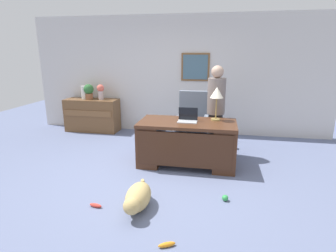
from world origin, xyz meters
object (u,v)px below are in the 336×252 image
object	(u,v)px
desk_lamp	(217,95)
potted_plant	(89,91)
dog_toy_plush	(96,205)
vase_empty	(84,93)
vase_with_flowers	(101,91)
credenza	(92,115)
desk	(187,142)
dog_toy_ball	(225,198)
laptop	(188,118)
dog_toy_bone	(167,245)
dog_lying	(137,198)
person_standing	(216,110)
armchair	(193,123)

from	to	relation	value
desk_lamp	potted_plant	world-z (taller)	desk_lamp
dog_toy_plush	vase_empty	bearing A→B (deg)	118.34
dog_toy_plush	vase_with_flowers	bearing A→B (deg)	112.22
credenza	potted_plant	bearing A→B (deg)	178.40
desk	dog_toy_ball	xyz separation A→B (m)	(0.64, -1.09, -0.37)
vase_empty	desk_lamp	bearing A→B (deg)	-24.76
credenza	vase_empty	xyz separation A→B (m)	(-0.17, 0.00, 0.55)
vase_with_flowers	desk_lamp	bearing A→B (deg)	-28.03
laptop	vase_empty	size ratio (longest dim) A/B	1.01
dog_toy_bone	vase_with_flowers	bearing A→B (deg)	121.76
laptop	vase_empty	bearing A→B (deg)	148.76
credenza	vase_with_flowers	bearing A→B (deg)	0.31
dog_lying	dog_toy_plush	xyz separation A→B (m)	(-0.53, -0.06, -0.13)
credenza	dog_lying	bearing A→B (deg)	-56.41
laptop	dog_toy_bone	xyz separation A→B (m)	(0.06, -2.13, -0.79)
dog_lying	dog_toy_bone	world-z (taller)	dog_lying
dog_toy_ball	dog_toy_bone	xyz separation A→B (m)	(-0.58, -1.00, -0.02)
desk	laptop	world-z (taller)	laptop
person_standing	dog_toy_bone	bearing A→B (deg)	-98.38
vase_empty	vase_with_flowers	bearing A→B (deg)	0.00
armchair	laptop	size ratio (longest dim) A/B	3.52
dog_toy_ball	dog_toy_bone	size ratio (longest dim) A/B	0.45
dog_toy_bone	vase_empty	bearing A→B (deg)	126.17
vase_empty	dog_toy_ball	world-z (taller)	vase_empty
desk	vase_with_flowers	xyz separation A→B (m)	(-2.27, 1.68, 0.58)
dog_toy_ball	dog_toy_plush	size ratio (longest dim) A/B	0.48
dog_toy_ball	dog_toy_plush	bearing A→B (deg)	-164.01
desk_lamp	vase_empty	world-z (taller)	desk_lamp
vase_with_flowers	dog_toy_plush	xyz separation A→B (m)	(1.32, -3.22, -0.97)
potted_plant	dog_toy_bone	size ratio (longest dim) A/B	2.00
credenza	dog_lying	size ratio (longest dim) A/B	1.74
armchair	dog_lying	xyz separation A→B (m)	(-0.44, -2.41, -0.34)
vase_empty	desk	bearing A→B (deg)	-31.92
credenza	vase_with_flowers	distance (m)	0.65
desk_lamp	vase_with_flowers	size ratio (longest dim) A/B	1.57
vase_with_flowers	dog_toy_ball	world-z (taller)	vase_with_flowers
armchair	laptop	bearing A→B (deg)	-90.78
laptop	potted_plant	size ratio (longest dim) A/B	0.89
person_standing	potted_plant	bearing A→B (deg)	160.10
vase_with_flowers	potted_plant	world-z (taller)	potted_plant
potted_plant	dog_toy_bone	xyz separation A→B (m)	(2.63, -3.76, -0.96)
person_standing	dog_toy_ball	xyz separation A→B (m)	(0.19, -1.67, -0.81)
desk_lamp	vase_empty	bearing A→B (deg)	155.24
person_standing	laptop	size ratio (longest dim) A/B	5.17
dog_toy_ball	person_standing	bearing A→B (deg)	96.51
laptop	dog_lying	bearing A→B (deg)	-105.49
credenza	dog_toy_plush	bearing A→B (deg)	-64.01
laptop	desk_lamp	xyz separation A→B (m)	(0.46, 0.18, 0.38)
laptop	desk_lamp	bearing A→B (deg)	21.51
desk	person_standing	size ratio (longest dim) A/B	0.97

